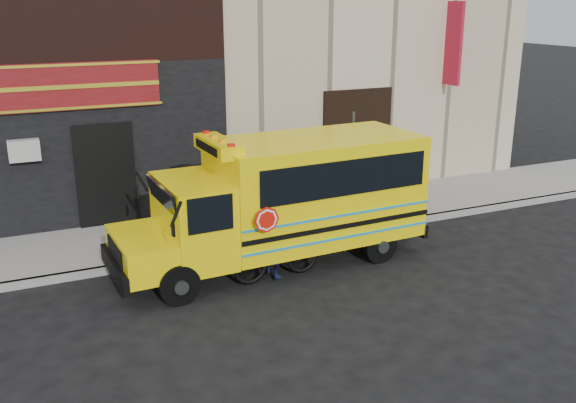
{
  "coord_description": "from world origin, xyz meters",
  "views": [
    {
      "loc": [
        -5.37,
        -10.49,
        5.61
      ],
      "look_at": [
        0.18,
        1.85,
        1.32
      ],
      "focal_mm": 40.0,
      "sensor_mm": 36.0,
      "label": 1
    }
  ],
  "objects_px": {
    "school_bus": "(289,196)",
    "sign_pole": "(352,165)",
    "bicycle": "(277,252)",
    "cyclist": "(273,239)"
  },
  "relations": [
    {
      "from": "sign_pole",
      "to": "bicycle",
      "type": "bearing_deg",
      "value": -143.91
    },
    {
      "from": "cyclist",
      "to": "bicycle",
      "type": "bearing_deg",
      "value": -160.63
    },
    {
      "from": "school_bus",
      "to": "sign_pole",
      "type": "distance_m",
      "value": 2.76
    },
    {
      "from": "bicycle",
      "to": "cyclist",
      "type": "relative_size",
      "value": 1.15
    },
    {
      "from": "school_bus",
      "to": "sign_pole",
      "type": "relative_size",
      "value": 2.35
    },
    {
      "from": "bicycle",
      "to": "cyclist",
      "type": "height_order",
      "value": "cyclist"
    },
    {
      "from": "sign_pole",
      "to": "cyclist",
      "type": "bearing_deg",
      "value": -145.49
    },
    {
      "from": "cyclist",
      "to": "sign_pole",
      "type": "bearing_deg",
      "value": -66.01
    },
    {
      "from": "cyclist",
      "to": "school_bus",
      "type": "bearing_deg",
      "value": -54.08
    },
    {
      "from": "bicycle",
      "to": "cyclist",
      "type": "distance_m",
      "value": 0.29
    }
  ]
}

